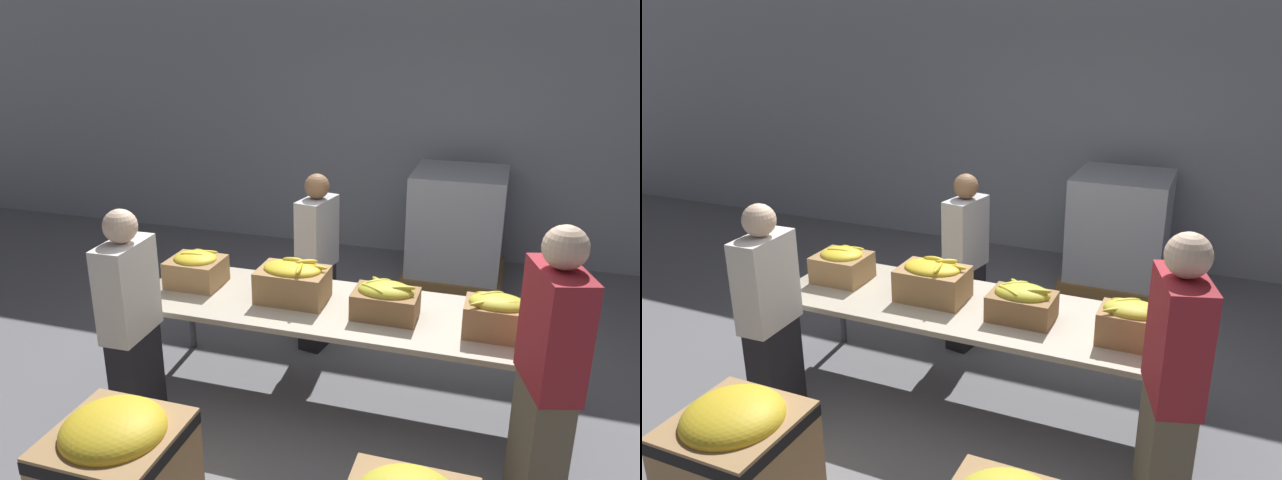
{
  "view_description": "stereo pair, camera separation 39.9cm",
  "coord_description": "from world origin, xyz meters",
  "views": [
    {
      "loc": [
        1.08,
        -3.8,
        2.66
      ],
      "look_at": [
        -0.19,
        0.22,
        1.16
      ],
      "focal_mm": 35.0,
      "sensor_mm": 36.0,
      "label": 1
    },
    {
      "loc": [
        1.46,
        -3.66,
        2.66
      ],
      "look_at": [
        -0.19,
        0.22,
        1.16
      ],
      "focal_mm": 35.0,
      "sensor_mm": 36.0,
      "label": 2
    }
  ],
  "objects": [
    {
      "name": "ground_plane",
      "position": [
        0.0,
        0.0,
        0.0
      ],
      "size": [
        30.0,
        30.0,
        0.0
      ],
      "primitive_type": "plane",
      "color": "slate"
    },
    {
      "name": "wall_back",
      "position": [
        0.0,
        3.3,
        2.0
      ],
      "size": [
        16.0,
        0.08,
        4.0
      ],
      "color": "#9399A3",
      "rests_on": "ground_plane"
    },
    {
      "name": "sorting_table",
      "position": [
        0.0,
        0.0,
        0.72
      ],
      "size": [
        2.88,
        0.89,
        0.76
      ],
      "color": "#B2A893",
      "rests_on": "ground_plane"
    },
    {
      "name": "banana_box_0",
      "position": [
        -1.12,
        0.05,
        0.89
      ],
      "size": [
        0.39,
        0.34,
        0.27
      ],
      "color": "#A37A4C",
      "rests_on": "sorting_table"
    },
    {
      "name": "banana_box_1",
      "position": [
        -0.33,
        0.01,
        0.91
      ],
      "size": [
        0.49,
        0.34,
        0.31
      ],
      "color": "#A37A4C",
      "rests_on": "sorting_table"
    },
    {
      "name": "banana_box_2",
      "position": [
        0.35,
        -0.04,
        0.89
      ],
      "size": [
        0.43,
        0.3,
        0.25
      ],
      "color": "olive",
      "rests_on": "sorting_table"
    },
    {
      "name": "banana_box_3",
      "position": [
        1.07,
        -0.09,
        0.9
      ],
      "size": [
        0.4,
        0.27,
        0.28
      ],
      "color": "#A37A4C",
      "rests_on": "sorting_table"
    },
    {
      "name": "volunteer_0",
      "position": [
        -0.39,
        0.77,
        0.75
      ],
      "size": [
        0.27,
        0.43,
        1.51
      ],
      "rotation": [
        0.0,
        0.0,
        -1.75
      ],
      "color": "black",
      "rests_on": "ground_plane"
    },
    {
      "name": "volunteer_1",
      "position": [
        1.37,
        -0.69,
        0.85
      ],
      "size": [
        0.35,
        0.5,
        1.71
      ],
      "rotation": [
        0.0,
        0.0,
        1.86
      ],
      "color": "#6B604C",
      "rests_on": "ground_plane"
    },
    {
      "name": "volunteer_2",
      "position": [
        -1.16,
        -0.76,
        0.79
      ],
      "size": [
        0.22,
        0.43,
        1.58
      ],
      "rotation": [
        0.0,
        0.0,
        1.6
      ],
      "color": "black",
      "rests_on": "ground_plane"
    },
    {
      "name": "donation_bin_0",
      "position": [
        -0.69,
        -1.63,
        0.44
      ],
      "size": [
        0.63,
        0.63,
        0.83
      ],
      "color": "tan",
      "rests_on": "ground_plane"
    },
    {
      "name": "pallet_stack_0",
      "position": [
        0.57,
        2.58,
        0.59
      ],
      "size": [
        1.02,
        1.02,
        1.19
      ],
      "color": "olive",
      "rests_on": "ground_plane"
    }
  ]
}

